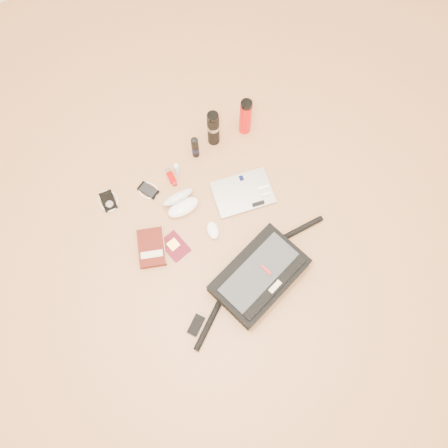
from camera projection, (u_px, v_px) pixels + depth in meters
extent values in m
plane|color=#B4794B|center=(226.00, 235.00, 2.19)|extent=(4.00, 4.00, 0.00)
cube|color=black|center=(259.00, 276.00, 2.07)|extent=(0.49, 0.37, 0.11)
cube|color=#303338|center=(262.00, 275.00, 2.01)|extent=(0.42, 0.28, 0.01)
cube|color=black|center=(275.00, 287.00, 1.99)|extent=(0.39, 0.14, 0.01)
cube|color=beige|center=(275.00, 287.00, 1.99)|extent=(0.07, 0.04, 0.02)
cube|color=#AC1812|center=(266.00, 270.00, 2.01)|extent=(0.03, 0.06, 0.02)
cylinder|color=black|center=(209.00, 323.00, 2.03)|extent=(0.24, 0.17, 0.03)
cylinder|color=black|center=(299.00, 230.00, 2.18)|extent=(0.27, 0.05, 0.03)
cube|color=black|center=(196.00, 325.00, 2.03)|extent=(0.11, 0.09, 0.02)
cube|color=#A1A1A3|center=(243.00, 193.00, 2.25)|extent=(0.34, 0.27, 0.02)
cube|color=black|center=(241.00, 178.00, 2.27)|extent=(0.03, 0.03, 0.00)
cube|color=white|center=(263.00, 187.00, 2.25)|extent=(0.06, 0.03, 0.01)
cube|color=silver|center=(266.00, 194.00, 2.24)|extent=(0.05, 0.03, 0.01)
cube|color=black|center=(258.00, 203.00, 2.22)|extent=(0.07, 0.03, 0.01)
cube|color=#49100B|center=(152.00, 248.00, 2.15)|extent=(0.19, 0.23, 0.03)
cube|color=beige|center=(164.00, 246.00, 2.15)|extent=(0.08, 0.17, 0.03)
cube|color=beige|center=(152.00, 254.00, 2.12)|extent=(0.11, 0.07, 0.00)
cube|color=#4F0917|center=(175.00, 246.00, 2.17)|extent=(0.12, 0.16, 0.01)
cube|color=#E8B84A|center=(173.00, 244.00, 2.17)|extent=(0.06, 0.06, 0.00)
ellipsoid|color=white|center=(213.00, 230.00, 2.18)|extent=(0.08, 0.11, 0.03)
ellipsoid|color=white|center=(183.00, 207.00, 2.21)|extent=(0.17, 0.09, 0.05)
ellipsoid|color=silver|center=(178.00, 197.00, 2.21)|extent=(0.17, 0.09, 0.10)
ellipsoid|color=black|center=(177.00, 210.00, 2.20)|extent=(0.04, 0.03, 0.02)
ellipsoid|color=black|center=(189.00, 204.00, 2.21)|extent=(0.04, 0.03, 0.02)
cylinder|color=black|center=(183.00, 207.00, 2.20)|extent=(0.03, 0.01, 0.01)
cube|color=black|center=(108.00, 201.00, 2.24)|extent=(0.08, 0.12, 0.01)
cylinder|color=#B4B4B7|center=(109.00, 204.00, 2.23)|extent=(0.04, 0.04, 0.00)
torus|color=silver|center=(108.00, 201.00, 2.24)|extent=(0.11, 0.11, 0.01)
cube|color=black|center=(148.00, 190.00, 2.26)|extent=(0.10, 0.12, 0.01)
cube|color=black|center=(148.00, 190.00, 2.26)|extent=(0.08, 0.10, 0.00)
torus|color=white|center=(148.00, 190.00, 2.26)|extent=(0.11, 0.11, 0.01)
cube|color=#9F0100|center=(171.00, 178.00, 2.28)|extent=(0.04, 0.06, 0.03)
cube|color=#B10E12|center=(174.00, 184.00, 2.27)|extent=(0.02, 0.02, 0.02)
cylinder|color=#9B9B9E|center=(168.00, 171.00, 2.29)|extent=(0.03, 0.04, 0.02)
cylinder|color=#B3D6F1|center=(177.00, 170.00, 2.26)|extent=(0.03, 0.03, 0.08)
cylinder|color=white|center=(176.00, 166.00, 2.22)|extent=(0.02, 0.02, 0.02)
cylinder|color=white|center=(176.00, 165.00, 2.21)|extent=(0.01, 0.01, 0.01)
cylinder|color=black|center=(195.00, 148.00, 2.26)|extent=(0.05, 0.05, 0.15)
cylinder|color=black|center=(195.00, 149.00, 2.28)|extent=(0.05, 0.05, 0.03)
ellipsoid|color=black|center=(194.00, 140.00, 2.19)|extent=(0.04, 0.04, 0.02)
cylinder|color=black|center=(213.00, 130.00, 2.26)|extent=(0.08, 0.08, 0.22)
cylinder|color=#9D9DA0|center=(213.00, 127.00, 2.23)|extent=(0.08, 0.08, 0.03)
cylinder|color=black|center=(213.00, 116.00, 2.15)|extent=(0.07, 0.07, 0.02)
cylinder|color=red|center=(245.00, 118.00, 2.28)|extent=(0.07, 0.07, 0.22)
cylinder|color=black|center=(247.00, 104.00, 2.17)|extent=(0.06, 0.06, 0.02)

